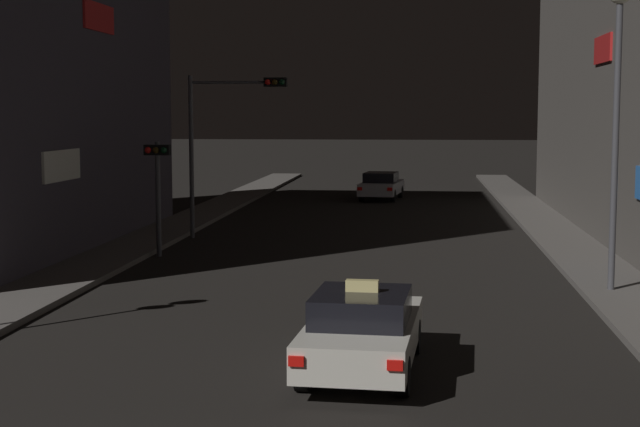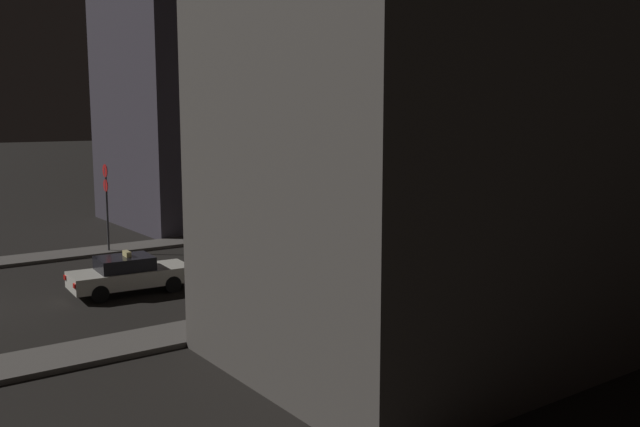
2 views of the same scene
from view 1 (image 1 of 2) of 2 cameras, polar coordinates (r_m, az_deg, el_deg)
The scene contains 7 objects.
sidewalk_left at distance 38.73m, azimuth -8.07°, elevation -0.55°, with size 2.05×60.24×0.16m, color #5B5651.
sidewalk_right at distance 37.93m, azimuth 13.46°, elevation -0.79°, with size 2.05×60.24×0.16m, color #5B5651.
taxi at distance 16.66m, azimuth 2.54°, elevation -6.94°, with size 2.06×4.55×1.62m.
far_car at distance 49.44m, azimuth 3.67°, elevation 1.68°, with size 2.29×4.62×1.42m.
traffic_light_overhead at distance 34.06m, azimuth -5.68°, elevation 5.38°, with size 3.51×0.42×5.78m.
traffic_light_left_kerb at distance 30.08m, azimuth -9.64°, elevation 2.32°, with size 0.80×0.42×3.57m.
street_lamp_near_block at distance 24.24m, azimuth 17.28°, elevation 7.78°, with size 0.54×0.54×7.41m.
Camera 1 is at (2.15, -9.21, 4.47)m, focal length 53.80 mm.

